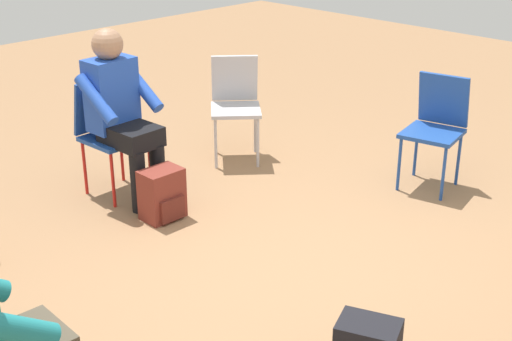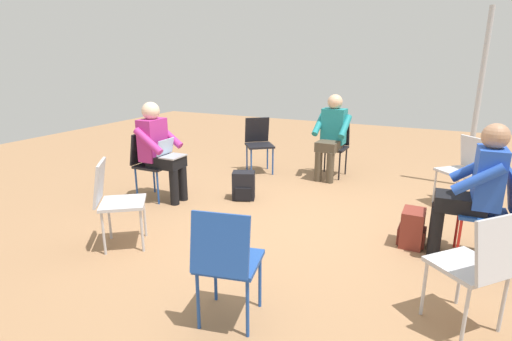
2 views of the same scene
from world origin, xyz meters
The scene contains 15 objects.
ground_plane centered at (0.00, 0.00, 0.00)m, with size 14.00×14.00×0.00m, color #99704C.
chair_north centered at (-0.06, 1.99, 0.50)m, with size 0.40×0.44×0.85m.
chair_southwest centered at (-1.21, -1.66, 0.50)m, with size 0.58×0.59×0.85m.
chair_southeast centered at (1.37, -1.62, 0.50)m, with size 0.58×0.59×0.85m.
chair_northeast centered at (1.65, 1.26, 0.50)m, with size 0.58×0.58×0.85m.
chair_west centered at (-1.86, -0.18, 0.50)m, with size 0.51×0.47×0.85m.
chair_south centered at (-0.07, -1.83, 0.50)m, with size 0.41×0.45×0.85m.
chair_east centered at (1.99, 0.14, 0.50)m, with size 0.45×0.42×0.85m.
chair_northwest centered at (-1.30, 1.36, 0.50)m, with size 0.57×0.58×0.85m.
person_with_laptop centered at (-0.06, 1.82, 0.69)m, with size 0.49×0.52×1.24m.
person_in_blue centered at (-0.08, -1.66, 0.69)m, with size 0.50×0.53×1.24m.
person_in_teal centered at (1.83, 0.15, 0.69)m, with size 0.53×0.51×1.24m.
backpack_near_laptop_user centered at (-0.05, -1.19, 0.16)m, with size 0.28×0.25×0.36m.
backpack_by_empty_chair centered at (0.41, 0.88, 0.16)m, with size 0.31×0.33×0.36m.
tent_pole_far centered at (2.26, -1.71, 1.20)m, with size 0.07×0.07×2.39m, color #B2B2B7.
Camera 2 is at (-3.89, -1.38, 1.77)m, focal length 28.00 mm.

